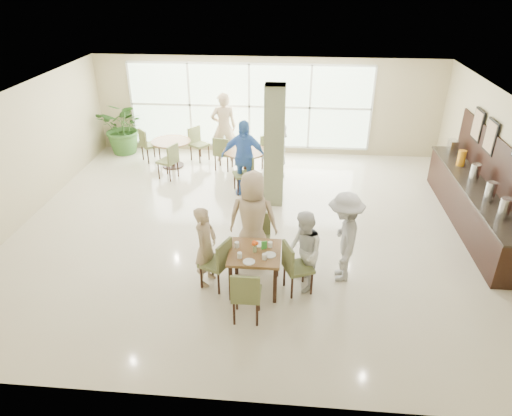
# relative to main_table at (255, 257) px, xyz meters

# --- Properties ---
(ground) EXTENTS (10.00, 10.00, 0.00)m
(ground) POSITION_rel_main_table_xyz_m (-0.26, 2.11, -0.65)
(ground) COLOR beige
(ground) RESTS_ON ground
(room_shell) EXTENTS (10.00, 10.00, 10.00)m
(room_shell) POSITION_rel_main_table_xyz_m (-0.26, 2.11, 1.06)
(room_shell) COLOR white
(room_shell) RESTS_ON ground
(window_bank) EXTENTS (7.00, 0.04, 7.00)m
(window_bank) POSITION_rel_main_table_xyz_m (-0.76, 6.57, 0.75)
(window_bank) COLOR silver
(window_bank) RESTS_ON ground
(column) EXTENTS (0.45, 0.45, 2.80)m
(column) POSITION_rel_main_table_xyz_m (0.14, 3.31, 0.75)
(column) COLOR #666B4A
(column) RESTS_ON ground
(main_table) EXTENTS (0.88, 0.88, 0.75)m
(main_table) POSITION_rel_main_table_xyz_m (0.00, 0.00, 0.00)
(main_table) COLOR brown
(main_table) RESTS_ON ground
(round_table_left) EXTENTS (1.08, 1.08, 0.75)m
(round_table_left) POSITION_rel_main_table_xyz_m (-2.80, 5.28, -0.08)
(round_table_left) COLOR brown
(round_table_left) RESTS_ON ground
(round_table_right) EXTENTS (1.13, 1.13, 0.75)m
(round_table_right) POSITION_rel_main_table_xyz_m (-0.69, 4.72, -0.07)
(round_table_right) COLOR brown
(round_table_right) RESTS_ON ground
(chairs_main_table) EXTENTS (2.03, 2.06, 0.95)m
(chairs_main_table) POSITION_rel_main_table_xyz_m (-0.01, 0.01, -0.17)
(chairs_main_table) COLOR olive
(chairs_main_table) RESTS_ON ground
(chairs_table_left) EXTENTS (2.03, 1.93, 0.95)m
(chairs_table_left) POSITION_rel_main_table_xyz_m (-2.78, 5.29, -0.17)
(chairs_table_left) COLOR olive
(chairs_table_left) RESTS_ON ground
(chairs_table_right) EXTENTS (1.89, 2.04, 0.95)m
(chairs_table_right) POSITION_rel_main_table_xyz_m (-0.66, 4.75, -0.17)
(chairs_table_right) COLOR olive
(chairs_table_right) RESTS_ON ground
(tabletop_clutter) EXTENTS (0.72, 0.74, 0.21)m
(tabletop_clutter) POSITION_rel_main_table_xyz_m (0.02, -0.03, 0.16)
(tabletop_clutter) COLOR white
(tabletop_clutter) RESTS_ON main_table
(buffet_counter) EXTENTS (0.64, 4.70, 1.95)m
(buffet_counter) POSITION_rel_main_table_xyz_m (4.44, 2.61, -0.09)
(buffet_counter) COLOR black
(buffet_counter) RESTS_ON ground
(framed_art_a) EXTENTS (0.05, 0.55, 0.70)m
(framed_art_a) POSITION_rel_main_table_xyz_m (4.69, 3.11, 1.20)
(framed_art_a) COLOR black
(framed_art_a) RESTS_ON ground
(framed_art_b) EXTENTS (0.05, 0.55, 0.70)m
(framed_art_b) POSITION_rel_main_table_xyz_m (4.69, 3.91, 1.20)
(framed_art_b) COLOR black
(framed_art_b) RESTS_ON ground
(potted_plant) EXTENTS (1.61, 1.61, 1.59)m
(potted_plant) POSITION_rel_main_table_xyz_m (-4.43, 6.17, 0.15)
(potted_plant) COLOR #366428
(potted_plant) RESTS_ON ground
(teen_left) EXTENTS (0.48, 0.61, 1.48)m
(teen_left) POSITION_rel_main_table_xyz_m (-0.86, 0.10, 0.09)
(teen_left) COLOR tan
(teen_left) RESTS_ON ground
(teen_far) EXTENTS (0.93, 0.53, 1.86)m
(teen_far) POSITION_rel_main_table_xyz_m (-0.11, 0.78, 0.28)
(teen_far) COLOR tan
(teen_far) RESTS_ON ground
(teen_right) EXTENTS (0.72, 0.83, 1.47)m
(teen_right) POSITION_rel_main_table_xyz_m (0.83, 0.09, 0.09)
(teen_right) COLOR white
(teen_right) RESTS_ON ground
(teen_standing) EXTENTS (0.67, 1.11, 1.69)m
(teen_standing) POSITION_rel_main_table_xyz_m (1.52, 0.44, 0.20)
(teen_standing) COLOR #ACACAF
(teen_standing) RESTS_ON ground
(adult_a) EXTENTS (1.10, 0.65, 1.85)m
(adult_a) POSITION_rel_main_table_xyz_m (-0.62, 3.78, 0.28)
(adult_a) COLOR #467BD2
(adult_a) RESTS_ON ground
(adult_b) EXTENTS (0.92, 1.57, 1.58)m
(adult_b) POSITION_rel_main_table_xyz_m (0.18, 4.61, 0.15)
(adult_b) COLOR white
(adult_b) RESTS_ON ground
(adult_standing) EXTENTS (0.80, 0.61, 1.97)m
(adult_standing) POSITION_rel_main_table_xyz_m (-1.41, 5.85, 0.34)
(adult_standing) COLOR tan
(adult_standing) RESTS_ON ground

